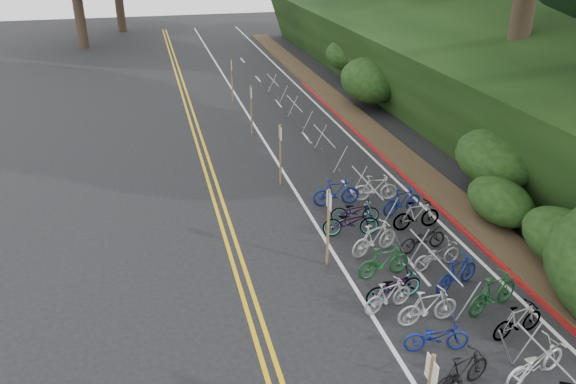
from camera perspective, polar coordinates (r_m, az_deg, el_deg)
name	(u,v)px	position (r m, az deg, el deg)	size (l,w,h in m)	color
road_markings	(287,194)	(21.42, -0.11, -0.19)	(7.47, 80.00, 0.01)	gold
red_curb	(390,162)	(24.62, 10.33, 3.00)	(0.25, 28.00, 0.10)	maroon
embankment	(464,61)	(33.18, 17.49, 12.60)	(14.30, 48.14, 9.11)	black
bike_rack_front	(560,380)	(13.32, 25.89, -16.80)	(1.13, 2.99, 1.14)	gray
bike_racks_rest	(324,142)	(24.27, 3.67, 5.08)	(1.14, 23.00, 1.17)	gray
signposts_rest	(264,127)	(24.41, -2.42, 6.66)	(0.08, 18.40, 2.50)	brown
bike_front	(388,296)	(15.23, 10.14, -10.32)	(1.50, 0.42, 0.90)	#9E9EA3
bike_valet	(435,281)	(16.01, 14.68, -8.73)	(3.33, 13.70, 1.10)	navy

